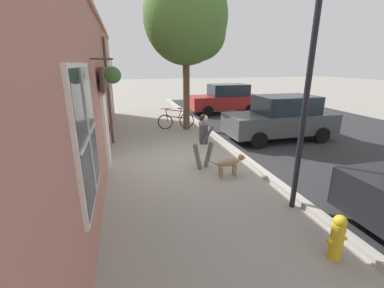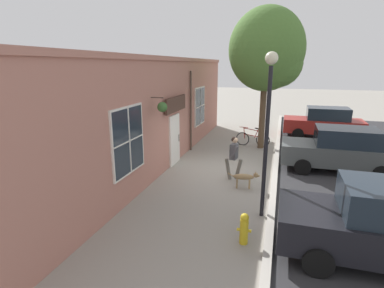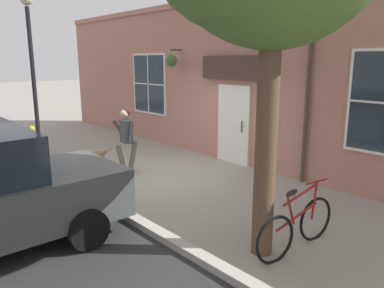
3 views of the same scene
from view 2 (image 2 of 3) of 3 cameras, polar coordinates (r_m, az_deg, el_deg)
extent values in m
plane|color=gray|center=(12.02, 5.91, -5.16)|extent=(90.00, 90.00, 0.00)
cube|color=#B2ADA3|center=(11.82, 15.52, -5.68)|extent=(0.20, 28.00, 0.12)
cube|color=#B27566|center=(12.11, -4.84, 5.43)|extent=(0.30, 18.00, 4.25)
cube|color=#B27566|center=(11.95, -5.08, 15.91)|extent=(0.42, 18.00, 0.16)
cube|color=white|center=(12.61, -3.41, 0.85)|extent=(0.10, 1.10, 2.10)
cube|color=#232D38|center=(12.61, -3.28, 0.62)|extent=(0.03, 0.90, 1.90)
cylinder|color=#47382D|center=(12.90, -2.50, 1.18)|extent=(0.03, 0.03, 0.30)
cube|color=#4C3328|center=(12.29, -3.08, 7.61)|extent=(0.08, 2.20, 0.60)
cylinder|color=#47382D|center=(14.46, -0.23, 6.17)|extent=(0.09, 0.09, 3.82)
cylinder|color=#47382D|center=(10.18, -6.67, 8.77)|extent=(0.44, 0.04, 0.04)
cylinder|color=#47382D|center=(10.13, -5.70, 7.75)|extent=(0.01, 0.01, 0.34)
cone|color=#2D2823|center=(10.16, -5.66, 6.52)|extent=(0.32, 0.32, 0.18)
sphere|color=#3D6B33|center=(10.15, -5.68, 7.02)|extent=(0.34, 0.34, 0.34)
cube|color=white|center=(8.95, -12.10, 0.64)|extent=(0.08, 1.82, 2.02)
cube|color=#232D38|center=(8.93, -11.93, 0.62)|extent=(0.03, 1.70, 1.90)
cube|color=white|center=(8.92, -11.82, 0.62)|extent=(0.04, 0.04, 1.90)
cube|color=white|center=(8.92, -11.82, 0.62)|extent=(0.04, 1.70, 0.04)
cube|color=white|center=(16.19, 1.46, 7.24)|extent=(0.08, 1.82, 2.02)
cube|color=#232D38|center=(16.18, 1.56, 7.23)|extent=(0.03, 1.70, 1.90)
cube|color=white|center=(16.18, 1.63, 7.23)|extent=(0.04, 0.04, 1.90)
cube|color=white|center=(16.18, 1.63, 7.23)|extent=(0.04, 1.70, 0.04)
cylinder|color=#6B665B|center=(11.17, 8.85, -4.72)|extent=(0.31, 0.18, 0.78)
cylinder|color=#6B665B|center=(11.14, 6.89, -4.71)|extent=(0.31, 0.18, 0.78)
cube|color=#4C4C51|center=(10.95, 7.99, -1.42)|extent=(0.28, 0.38, 0.56)
sphere|color=tan|center=(10.84, 8.17, 0.72)|extent=(0.21, 0.21, 0.21)
sphere|color=black|center=(10.84, 8.03, 0.85)|extent=(0.20, 0.20, 0.20)
cylinder|color=#4C4C51|center=(11.17, 8.21, -1.10)|extent=(0.17, 0.11, 0.57)
cylinder|color=#4C4C51|center=(10.71, 8.07, -1.69)|extent=(0.34, 0.15, 0.52)
ellipsoid|color=#997A51|center=(10.39, 9.78, -6.16)|extent=(0.73, 0.32, 0.20)
cylinder|color=#997A51|center=(10.55, 10.87, -7.33)|extent=(0.06, 0.06, 0.32)
cylinder|color=#997A51|center=(10.43, 10.89, -7.61)|extent=(0.06, 0.06, 0.32)
cylinder|color=#997A51|center=(10.54, 8.55, -7.25)|extent=(0.06, 0.06, 0.32)
cylinder|color=#997A51|center=(10.42, 8.55, -7.52)|extent=(0.06, 0.06, 0.32)
sphere|color=#997A51|center=(10.38, 12.08, -5.83)|extent=(0.17, 0.17, 0.17)
cone|color=#997A51|center=(10.40, 12.68, -5.95)|extent=(0.11, 0.10, 0.09)
cone|color=#997A51|center=(10.40, 12.03, -5.33)|extent=(0.06, 0.06, 0.07)
cone|color=#997A51|center=(10.31, 12.06, -5.52)|extent=(0.06, 0.06, 0.07)
cylinder|color=#997A51|center=(10.37, 7.39, -5.81)|extent=(0.21, 0.06, 0.14)
cylinder|color=brown|center=(15.30, 13.27, 5.75)|extent=(0.30, 0.30, 3.56)
ellipsoid|color=#4C7533|center=(15.14, 13.98, 17.10)|extent=(3.54, 3.19, 3.90)
sphere|color=#4C7533|center=(15.04, 16.01, 14.62)|extent=(2.29, 2.29, 2.29)
torus|color=black|center=(15.94, 9.61, 0.98)|extent=(0.70, 0.14, 0.70)
torus|color=black|center=(15.86, 13.34, 0.71)|extent=(0.70, 0.14, 0.70)
cylinder|color=maroon|center=(15.85, 11.51, 1.55)|extent=(0.98, 0.05, 0.19)
cylinder|color=maroon|center=(15.80, 12.19, 2.00)|extent=(0.22, 0.04, 0.48)
cylinder|color=maroon|center=(15.78, 11.39, 2.69)|extent=(0.83, 0.04, 0.16)
cylinder|color=maroon|center=(15.86, 9.94, 2.08)|extent=(0.11, 0.04, 0.58)
cylinder|color=maroon|center=(15.80, 9.86, 3.15)|extent=(0.46, 0.09, 0.03)
ellipsoid|color=black|center=(15.75, 12.24, 2.92)|extent=(0.25, 0.10, 0.09)
cube|color=black|center=(7.67, 32.79, -14.08)|extent=(4.31, 1.78, 0.76)
cylinder|color=black|center=(6.84, 22.88, -20.09)|extent=(0.62, 0.18, 0.62)
cylinder|color=black|center=(8.35, 21.78, -13.28)|extent=(0.62, 0.18, 0.62)
cube|color=#474C4C|center=(13.12, 26.09, -1.75)|extent=(4.31, 1.78, 0.76)
cube|color=#1E2833|center=(12.99, 27.38, 1.23)|extent=(2.24, 1.56, 0.68)
cylinder|color=black|center=(12.23, 20.31, -4.14)|extent=(0.62, 0.18, 0.62)
cylinder|color=black|center=(13.91, 19.99, -1.86)|extent=(0.62, 0.18, 0.62)
cylinder|color=black|center=(12.70, 32.41, -4.89)|extent=(0.62, 0.18, 0.62)
cylinder|color=black|center=(14.33, 30.67, -2.61)|extent=(0.62, 0.18, 0.62)
cube|color=maroon|center=(18.90, 23.58, 3.23)|extent=(4.31, 1.78, 0.76)
cube|color=#1E2833|center=(18.81, 24.46, 5.32)|extent=(2.24, 1.56, 0.68)
cylinder|color=black|center=(18.00, 19.53, 1.85)|extent=(0.62, 0.18, 0.62)
cylinder|color=black|center=(19.72, 19.37, 2.94)|extent=(0.62, 0.18, 0.62)
cylinder|color=black|center=(18.32, 27.86, 1.19)|extent=(0.62, 0.18, 0.62)
cylinder|color=black|center=(20.02, 27.00, 2.32)|extent=(0.62, 0.18, 0.62)
cylinder|color=black|center=(8.12, 13.90, -0.27)|extent=(0.11, 0.11, 4.08)
sphere|color=beige|center=(7.86, 14.94, 15.54)|extent=(0.32, 0.32, 0.32)
cylinder|color=gold|center=(7.42, 9.86, -16.07)|extent=(0.20, 0.20, 0.62)
sphere|color=gold|center=(7.24, 9.99, -13.63)|extent=(0.20, 0.20, 0.20)
cylinder|color=gold|center=(7.40, 10.83, -15.96)|extent=(0.10, 0.07, 0.07)
cylinder|color=gold|center=(7.42, 8.92, -15.77)|extent=(0.10, 0.07, 0.07)
camera|label=1|loc=(5.33, -27.27, 0.77)|focal=24.00mm
camera|label=3|loc=(18.49, 26.89, 9.05)|focal=35.00mm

